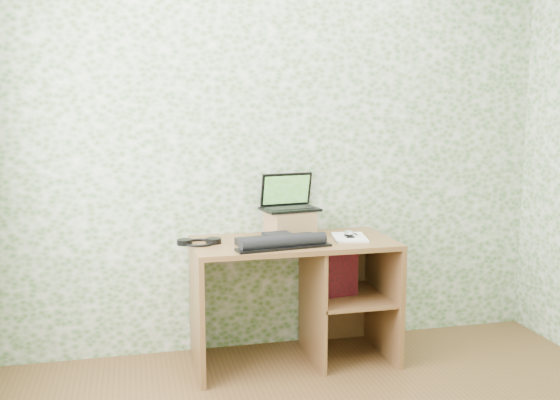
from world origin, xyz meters
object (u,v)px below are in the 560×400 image
object	(u,v)px
desk	(304,282)
notepad	(350,237)
laptop	(289,201)
riser	(290,223)
keyboard	(281,241)

from	to	relation	value
desk	notepad	bearing A→B (deg)	-9.99
laptop	notepad	bearing A→B (deg)	-40.58
riser	keyboard	xyz separation A→B (m)	(-0.12, -0.27, -0.05)
riser	laptop	world-z (taller)	laptop
notepad	desk	bearing A→B (deg)	-178.97
riser	keyboard	size ratio (longest dim) A/B	0.47
desk	laptop	world-z (taller)	laptop
laptop	keyboard	size ratio (longest dim) A/B	0.66
keyboard	notepad	bearing A→B (deg)	4.63
desk	notepad	world-z (taller)	notepad
riser	keyboard	world-z (taller)	riser
riser	notepad	size ratio (longest dim) A/B	0.97
laptop	keyboard	world-z (taller)	laptop
riser	laptop	bearing A→B (deg)	90.00
riser	laptop	size ratio (longest dim) A/B	0.72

